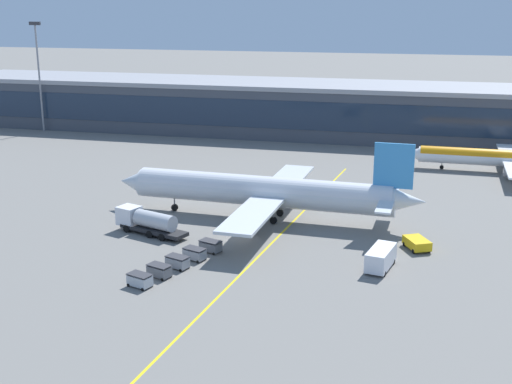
# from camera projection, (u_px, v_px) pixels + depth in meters

# --- Properties ---
(ground_plane) EXTENTS (700.00, 700.00, 0.00)m
(ground_plane) POSITION_uv_depth(u_px,v_px,m) (242.00, 237.00, 88.86)
(ground_plane) COLOR slate
(apron_lead_in_line) EXTENTS (8.27, 79.63, 0.01)m
(apron_lead_in_line) POSITION_uv_depth(u_px,v_px,m) (280.00, 235.00, 89.60)
(apron_lead_in_line) COLOR yellow
(apron_lead_in_line) RESTS_ON ground_plane
(terminal_building) EXTENTS (195.91, 22.12, 12.16)m
(terminal_building) POSITION_uv_depth(u_px,v_px,m) (348.00, 110.00, 155.19)
(terminal_building) COLOR #424751
(terminal_building) RESTS_ON ground_plane
(main_airliner) EXTENTS (45.23, 35.81, 12.11)m
(main_airliner) POSITION_uv_depth(u_px,v_px,m) (264.00, 191.00, 95.37)
(main_airliner) COLOR silver
(main_airliner) RESTS_ON ground_plane
(fuel_tanker) EXTENTS (11.04, 5.80, 3.25)m
(fuel_tanker) POSITION_uv_depth(u_px,v_px,m) (147.00, 221.00, 89.83)
(fuel_tanker) COLOR #232326
(fuel_tanker) RESTS_ON ground_plane
(pushback_tug) EXTENTS (3.80, 4.43, 1.40)m
(pushback_tug) POSITION_uv_depth(u_px,v_px,m) (417.00, 243.00, 84.17)
(pushback_tug) COLOR yellow
(pushback_tug) RESTS_ON ground_plane
(lavatory_truck) EXTENTS (3.38, 6.14, 2.50)m
(lavatory_truck) POSITION_uv_depth(u_px,v_px,m) (381.00, 257.00, 78.03)
(lavatory_truck) COLOR white
(lavatory_truck) RESTS_ON ground_plane
(baggage_cart_0) EXTENTS (3.01, 2.33, 1.48)m
(baggage_cart_0) POSITION_uv_depth(u_px,v_px,m) (140.00, 280.00, 73.12)
(baggage_cart_0) COLOR #B2B7BC
(baggage_cart_0) RESTS_ON ground_plane
(baggage_cart_1) EXTENTS (3.01, 2.33, 1.48)m
(baggage_cart_1) POSITION_uv_depth(u_px,v_px,m) (159.00, 271.00, 75.70)
(baggage_cart_1) COLOR #595B60
(baggage_cart_1) RESTS_ON ground_plane
(baggage_cart_2) EXTENTS (3.01, 2.33, 1.48)m
(baggage_cart_2) POSITION_uv_depth(u_px,v_px,m) (178.00, 262.00, 78.27)
(baggage_cart_2) COLOR gray
(baggage_cart_2) RESTS_ON ground_plane
(baggage_cart_3) EXTENTS (3.01, 2.33, 1.48)m
(baggage_cart_3) POSITION_uv_depth(u_px,v_px,m) (195.00, 254.00, 80.84)
(baggage_cart_3) COLOR gray
(baggage_cart_3) RESTS_ON ground_plane
(baggage_cart_4) EXTENTS (3.01, 2.33, 1.48)m
(baggage_cart_4) POSITION_uv_depth(u_px,v_px,m) (211.00, 246.00, 83.42)
(baggage_cart_4) COLOR #595B60
(baggage_cart_4) RESTS_ON ground_plane
(commuter_jet_far) EXTENTS (36.29, 28.91, 8.41)m
(commuter_jet_far) POSITION_uv_depth(u_px,v_px,m) (507.00, 158.00, 121.84)
(commuter_jet_far) COLOR white
(commuter_jet_far) RESTS_ON ground_plane
(apron_light_mast_0) EXTENTS (2.80, 0.50, 25.84)m
(apron_light_mast_0) POSITION_uv_depth(u_px,v_px,m) (39.00, 69.00, 158.89)
(apron_light_mast_0) COLOR gray
(apron_light_mast_0) RESTS_ON ground_plane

